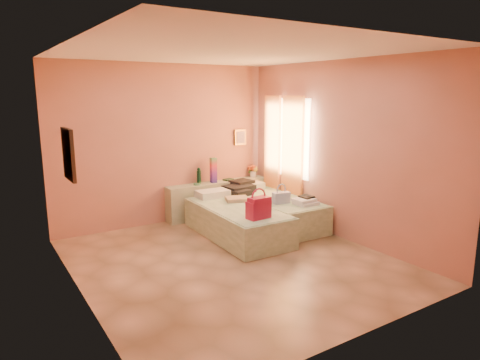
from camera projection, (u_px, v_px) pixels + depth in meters
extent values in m
plane|color=tan|center=(233.00, 261.00, 5.94)|extent=(4.50, 4.50, 0.00)
cube|color=tan|center=(165.00, 145.00, 7.52)|extent=(4.00, 0.02, 2.80)
cube|color=tan|center=(75.00, 177.00, 4.60)|extent=(0.02, 4.50, 2.80)
cube|color=tan|center=(340.00, 151.00, 6.72)|extent=(0.02, 4.50, 2.80)
cube|color=white|center=(232.00, 52.00, 5.38)|extent=(4.00, 4.50, 0.02)
cube|color=beige|center=(289.00, 138.00, 7.72)|extent=(0.02, 1.10, 1.40)
cube|color=orange|center=(292.00, 158.00, 7.65)|extent=(0.05, 0.55, 2.20)
cube|color=orange|center=(272.00, 154.00, 8.14)|extent=(0.05, 0.45, 2.20)
cube|color=black|center=(68.00, 154.00, 4.91)|extent=(0.04, 0.50, 0.60)
cube|color=#AA8838|center=(240.00, 137.00, 8.31)|extent=(0.25, 0.04, 0.30)
cube|color=#A4AC8D|center=(218.00, 198.00, 8.13)|extent=(2.05, 0.30, 0.65)
cube|color=beige|center=(237.00, 222.00, 6.90)|extent=(0.96, 2.03, 0.50)
cube|color=beige|center=(273.00, 211.00, 7.55)|extent=(0.96, 2.03, 0.50)
cylinder|color=#163D28|center=(199.00, 176.00, 7.88)|extent=(0.09, 0.09, 0.28)
cube|color=#A31437|center=(213.00, 170.00, 7.94)|extent=(0.11, 0.11, 0.47)
cylinder|color=#47825B|center=(197.00, 184.00, 7.77)|extent=(0.14, 0.14, 0.03)
cube|color=#244430|center=(228.00, 180.00, 8.19)|extent=(0.21, 0.17, 0.03)
cube|color=white|center=(253.00, 170.00, 8.51)|extent=(0.28, 0.28, 0.29)
cube|color=#A31437|center=(258.00, 208.00, 6.20)|extent=(0.35, 0.22, 0.32)
cube|color=#9F8766|center=(237.00, 199.00, 7.23)|extent=(0.45, 0.41, 0.06)
cube|color=black|center=(241.00, 188.00, 7.86)|extent=(0.67, 0.67, 0.17)
cube|color=#3F4E99|center=(281.00, 198.00, 7.07)|extent=(0.30, 0.16, 0.19)
cube|color=white|center=(306.00, 202.00, 6.99)|extent=(0.36, 0.31, 0.10)
cube|color=black|center=(307.00, 197.00, 7.05)|extent=(0.17, 0.23, 0.02)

